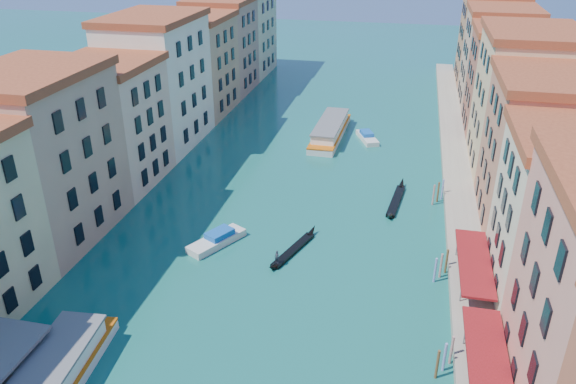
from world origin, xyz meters
name	(u,v)px	position (x,y,z in m)	size (l,w,h in m)	color
left_bank_palazzos	(141,97)	(-26.00, 64.68, 9.71)	(12.80, 128.40, 21.00)	tan
right_bank_palazzos	(528,122)	(30.00, 65.00, 9.75)	(12.80, 128.40, 21.00)	#AF5335
quay	(457,179)	(22.00, 65.00, 0.50)	(4.00, 140.00, 1.00)	gray
restaurant_awnings	(490,375)	(22.19, 23.00, 2.99)	(3.20, 44.55, 3.12)	maroon
mooring_poles_right	(443,337)	(19.10, 28.80, 1.30)	(1.44, 54.24, 3.20)	brown
vaporetto_far	(330,130)	(1.27, 79.64, 1.27)	(4.87, 19.06, 2.82)	silver
gondola_fore	(293,249)	(2.84, 41.54, 0.36)	(4.18, 10.41, 2.14)	black
gondola_far	(396,199)	(13.74, 56.84, 0.35)	(2.28, 12.08, 1.71)	black
motorboat_mid	(217,239)	(-6.16, 41.31, 0.60)	(5.64, 7.66, 1.54)	silver
motorboat_far	(367,137)	(7.71, 79.41, 0.55)	(4.58, 7.09, 1.41)	silver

